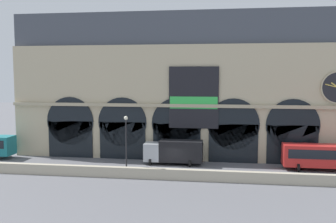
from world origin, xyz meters
name	(u,v)px	position (x,y,z in m)	size (l,w,h in m)	color
ground_plane	(172,170)	(0.00, 0.00, 0.00)	(200.00, 200.00, 0.00)	slate
quay_parapet_wall	(166,174)	(0.00, -4.36, 0.61)	(90.00, 0.70, 1.21)	#B2A891
station_building	(180,88)	(0.02, 7.89, 9.73)	(46.36, 6.18, 20.01)	#BCAD8C
box_truck_center	(174,151)	(-0.06, 2.87, 1.70)	(7.50, 2.91, 3.12)	#ADB2B7
bus_east	(330,156)	(18.93, 2.42, 1.78)	(11.00, 3.25, 3.10)	red
street_lamp_quayside	(126,138)	(-4.73, -3.56, 4.41)	(0.44, 0.44, 6.90)	black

